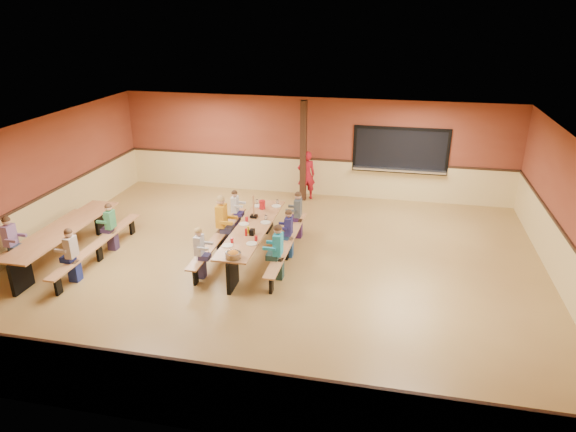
# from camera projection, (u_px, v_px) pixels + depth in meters

# --- Properties ---
(ground) EXTENTS (12.00, 12.00, 0.00)m
(ground) POSITION_uv_depth(u_px,v_px,m) (276.00, 266.00, 11.64)
(ground) COLOR olive
(ground) RESTS_ON ground
(room_envelope) EXTENTS (12.04, 10.04, 3.02)m
(room_envelope) POSITION_uv_depth(u_px,v_px,m) (276.00, 238.00, 11.38)
(room_envelope) COLOR brown
(room_envelope) RESTS_ON ground
(kitchen_pass_through) EXTENTS (2.78, 0.28, 1.38)m
(kitchen_pass_through) POSITION_uv_depth(u_px,v_px,m) (400.00, 152.00, 15.07)
(kitchen_pass_through) COLOR black
(kitchen_pass_through) RESTS_ON ground
(structural_post) EXTENTS (0.18, 0.18, 3.00)m
(structural_post) POSITION_uv_depth(u_px,v_px,m) (303.00, 152.00, 15.10)
(structural_post) COLOR black
(structural_post) RESTS_ON ground
(cafeteria_table_main) EXTENTS (1.91, 3.70, 0.74)m
(cafeteria_table_main) POSITION_uv_depth(u_px,v_px,m) (253.00, 235.00, 11.93)
(cafeteria_table_main) COLOR #A97043
(cafeteria_table_main) RESTS_ON ground
(cafeteria_table_second) EXTENTS (1.91, 3.70, 0.74)m
(cafeteria_table_second) POSITION_uv_depth(u_px,v_px,m) (65.00, 237.00, 11.86)
(cafeteria_table_second) COLOR #A97043
(cafeteria_table_second) RESTS_ON ground
(seated_child_white_left) EXTENTS (0.34, 0.28, 1.15)m
(seated_child_white_left) POSITION_uv_depth(u_px,v_px,m) (200.00, 253.00, 10.95)
(seated_child_white_left) COLOR silver
(seated_child_white_left) RESTS_ON ground
(seated_adult_yellow) EXTENTS (0.43, 0.35, 1.34)m
(seated_adult_yellow) POSITION_uv_depth(u_px,v_px,m) (222.00, 223.00, 12.24)
(seated_adult_yellow) COLOR orange
(seated_adult_yellow) RESTS_ON ground
(seated_child_grey_left) EXTENTS (0.33, 0.27, 1.12)m
(seated_child_grey_left) POSITION_uv_depth(u_px,v_px,m) (235.00, 211.00, 13.23)
(seated_child_grey_left) COLOR silver
(seated_child_grey_left) RESTS_ON ground
(seated_child_teal_right) EXTENTS (0.38, 0.31, 1.23)m
(seated_child_teal_right) POSITION_uv_depth(u_px,v_px,m) (278.00, 252.00, 10.89)
(seated_child_teal_right) COLOR teal
(seated_child_teal_right) RESTS_ON ground
(seated_child_navy_right) EXTENTS (0.34, 0.28, 1.15)m
(seated_child_navy_right) POSITION_uv_depth(u_px,v_px,m) (289.00, 234.00, 11.89)
(seated_child_navy_right) COLOR navy
(seated_child_navy_right) RESTS_ON ground
(seated_child_char_right) EXTENTS (0.36, 0.30, 1.20)m
(seated_child_char_right) POSITION_uv_depth(u_px,v_px,m) (298.00, 215.00, 12.90)
(seated_child_char_right) COLOR #404649
(seated_child_char_right) RESTS_ON ground
(seated_child_purple_sec) EXTENTS (0.38, 0.31, 1.23)m
(seated_child_purple_sec) POSITION_uv_depth(u_px,v_px,m) (11.00, 243.00, 11.32)
(seated_child_purple_sec) COLOR gray
(seated_child_purple_sec) RESTS_ON ground
(seated_child_green_sec) EXTENTS (0.35, 0.28, 1.16)m
(seated_child_green_sec) POSITION_uv_depth(u_px,v_px,m) (111.00, 227.00, 12.23)
(seated_child_green_sec) COLOR #37824D
(seated_child_green_sec) RESTS_ON ground
(seated_child_tan_sec) EXTENTS (0.36, 0.30, 1.19)m
(seated_child_tan_sec) POSITION_uv_depth(u_px,v_px,m) (72.00, 255.00, 10.80)
(seated_child_tan_sec) COLOR #A89788
(seated_child_tan_sec) RESTS_ON ground
(standing_woman) EXTENTS (0.65, 0.55, 1.50)m
(standing_woman) POSITION_uv_depth(u_px,v_px,m) (306.00, 175.00, 15.47)
(standing_woman) COLOR #AD1321
(standing_woman) RESTS_ON ground
(punch_pitcher) EXTENTS (0.16, 0.16, 0.22)m
(punch_pitcher) POSITION_uv_depth(u_px,v_px,m) (262.00, 205.00, 12.87)
(punch_pitcher) COLOR red
(punch_pitcher) RESTS_ON cafeteria_table_main
(chip_bowl) EXTENTS (0.32, 0.32, 0.15)m
(chip_bowl) POSITION_uv_depth(u_px,v_px,m) (233.00, 255.00, 10.35)
(chip_bowl) COLOR orange
(chip_bowl) RESTS_ON cafeteria_table_main
(napkin_dispenser) EXTENTS (0.10, 0.14, 0.13)m
(napkin_dispenser) POSITION_uv_depth(u_px,v_px,m) (252.00, 232.00, 11.41)
(napkin_dispenser) COLOR black
(napkin_dispenser) RESTS_ON cafeteria_table_main
(condiment_mustard) EXTENTS (0.06, 0.06, 0.17)m
(condiment_mustard) POSITION_uv_depth(u_px,v_px,m) (248.00, 230.00, 11.47)
(condiment_mustard) COLOR yellow
(condiment_mustard) RESTS_ON cafeteria_table_main
(condiment_ketchup) EXTENTS (0.06, 0.06, 0.17)m
(condiment_ketchup) POSITION_uv_depth(u_px,v_px,m) (246.00, 232.00, 11.36)
(condiment_ketchup) COLOR #B2140F
(condiment_ketchup) RESTS_ON cafeteria_table_main
(table_paddle) EXTENTS (0.16, 0.16, 0.56)m
(table_paddle) POSITION_uv_depth(u_px,v_px,m) (254.00, 212.00, 12.33)
(table_paddle) COLOR black
(table_paddle) RESTS_ON cafeteria_table_main
(place_settings) EXTENTS (0.65, 3.30, 0.11)m
(place_settings) POSITION_uv_depth(u_px,v_px,m) (252.00, 225.00, 11.83)
(place_settings) COLOR beige
(place_settings) RESTS_ON cafeteria_table_main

